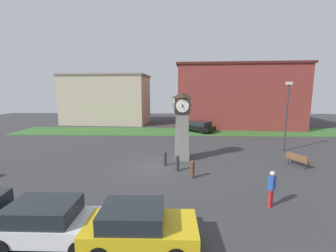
{
  "coord_description": "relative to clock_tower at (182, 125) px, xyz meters",
  "views": [
    {
      "loc": [
        1.23,
        -15.22,
        5.35
      ],
      "look_at": [
        0.74,
        2.77,
        2.53
      ],
      "focal_mm": 24.0,
      "sensor_mm": 36.0,
      "label": 1
    }
  ],
  "objects": [
    {
      "name": "car_silver_hatch",
      "position": [
        2.7,
        12.08,
        -2.0
      ],
      "size": [
        4.38,
        4.29,
        1.43
      ],
      "color": "black",
      "rests_on": "ground_plane"
    },
    {
      "name": "bollard_far_row",
      "position": [
        0.53,
        -3.81,
        -2.16
      ],
      "size": [
        0.29,
        0.29,
        1.13
      ],
      "color": "brown",
      "rests_on": "ground_plane"
    },
    {
      "name": "car_by_building",
      "position": [
        -1.81,
        -10.11,
        -1.98
      ],
      "size": [
        3.84,
        1.99,
        1.49
      ],
      "color": "gold",
      "rests_on": "ground_plane"
    },
    {
      "name": "bollard_near_tower",
      "position": [
        -1.27,
        -1.46,
        -2.2
      ],
      "size": [
        0.28,
        0.28,
        1.06
      ],
      "color": "#333338",
      "rests_on": "ground_plane"
    },
    {
      "name": "bench",
      "position": [
        8.28,
        -1.4,
        -2.21
      ],
      "size": [
        1.17,
        1.67,
        0.9
      ],
      "color": "brown",
      "rests_on": "ground_plane"
    },
    {
      "name": "pedestrian_by_cars",
      "position": [
        3.91,
        -7.2,
        -1.75
      ],
      "size": [
        0.45,
        0.46,
        1.72
      ],
      "color": "red",
      "rests_on": "ground_plane"
    },
    {
      "name": "grass_verge_far",
      "position": [
        1.8,
        12.23,
        -2.72
      ],
      "size": [
        46.33,
        6.0,
        0.04
      ],
      "primitive_type": "cube",
      "color": "#386B2D",
      "rests_on": "ground_plane"
    },
    {
      "name": "ground_plane",
      "position": [
        -1.84,
        -1.93,
        -2.74
      ],
      "size": [
        77.22,
        77.22,
        0.0
      ],
      "primitive_type": "plane",
      "color": "#38383A"
    },
    {
      "name": "bollard_mid_row",
      "position": [
        -0.39,
        -2.57,
        -2.19
      ],
      "size": [
        0.27,
        0.27,
        1.09
      ],
      "color": "#333338",
      "rests_on": "ground_plane"
    },
    {
      "name": "street_lamp_far_side",
      "position": [
        9.28,
        2.75,
        0.82
      ],
      "size": [
        0.5,
        0.24,
        6.13
      ],
      "color": "#333338",
      "rests_on": "ground_plane"
    },
    {
      "name": "car_near_tower",
      "position": [
        -5.02,
        -9.88,
        -1.99
      ],
      "size": [
        4.15,
        1.94,
        1.45
      ],
      "color": "silver",
      "rests_on": "ground_plane"
    },
    {
      "name": "storefront_low_left",
      "position": [
        8.87,
        18.56,
        1.84
      ],
      "size": [
        18.52,
        12.89,
        9.14
      ],
      "color": "maroon",
      "rests_on": "ground_plane"
    },
    {
      "name": "warehouse_blue_far",
      "position": [
        -11.81,
        20.19,
        1.24
      ],
      "size": [
        14.15,
        8.38,
        7.94
      ],
      "color": "#B7A88E",
      "rests_on": "ground_plane"
    },
    {
      "name": "clock_tower",
      "position": [
        0.0,
        0.0,
        0.0
      ],
      "size": [
        1.55,
        1.55,
        5.25
      ],
      "color": "gray",
      "rests_on": "ground_plane"
    }
  ]
}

